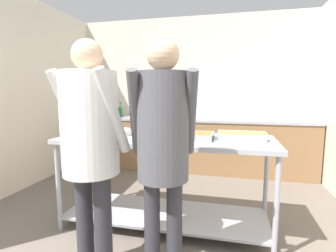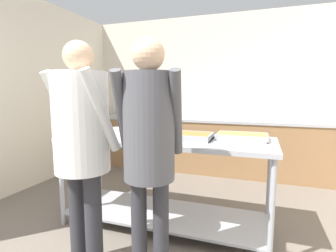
{
  "view_description": "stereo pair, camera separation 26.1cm",
  "coord_description": "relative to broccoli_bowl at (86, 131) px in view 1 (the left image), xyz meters",
  "views": [
    {
      "loc": [
        0.72,
        -0.87,
        1.34
      ],
      "look_at": [
        0.11,
        1.65,
        1.0
      ],
      "focal_mm": 28.0,
      "sensor_mm": 36.0,
      "label": 1
    },
    {
      "loc": [
        0.97,
        -0.79,
        1.34
      ],
      "look_at": [
        0.11,
        1.65,
        1.0
      ],
      "focal_mm": 28.0,
      "sensor_mm": 36.0,
      "label": 2
    }
  ],
  "objects": [
    {
      "name": "broccoli_bowl",
      "position": [
        0.0,
        0.0,
        0.0
      ],
      "size": [
        0.24,
        0.24,
        0.12
      ],
      "color": "silver",
      "rests_on": "serving_counter"
    },
    {
      "name": "guest_serving_left",
      "position": [
        0.48,
        -0.75,
        0.09
      ],
      "size": [
        0.54,
        0.42,
        1.69
      ],
      "color": "#2D2D33",
      "rests_on": "ground_plane"
    },
    {
      "name": "serving_counter",
      "position": [
        0.82,
        0.05,
        -0.34
      ],
      "size": [
        2.06,
        0.75,
        0.9
      ],
      "color": "#9EA0A8",
      "rests_on": "ground_plane"
    },
    {
      "name": "serving_tray_roast",
      "position": [
        1.09,
        0.07,
        -0.02
      ],
      "size": [
        0.36,
        0.32,
        0.05
      ],
      "color": "#9EA0A8",
      "rests_on": "serving_counter"
    },
    {
      "name": "guest_serving_right",
      "position": [
        1.0,
        -0.74,
        0.1
      ],
      "size": [
        0.49,
        0.41,
        1.68
      ],
      "color": "#2D2D33",
      "rests_on": "ground_plane"
    },
    {
      "name": "wall_left",
      "position": [
        -1.37,
        0.45,
        0.38
      ],
      "size": [
        0.06,
        4.02,
        2.65
      ],
      "color": "beige",
      "rests_on": "ground_plane"
    },
    {
      "name": "water_bottle",
      "position": [
        -0.5,
        1.97,
        0.06
      ],
      "size": [
        0.08,
        0.08,
        0.24
      ],
      "color": "#23602D",
      "rests_on": "back_counter"
    },
    {
      "name": "serving_tray_vegetables",
      "position": [
        1.53,
        0.19,
        -0.02
      ],
      "size": [
        0.45,
        0.28,
        0.05
      ],
      "color": "#9EA0A8",
      "rests_on": "serving_counter"
    },
    {
      "name": "wall_rear",
      "position": [
        0.71,
        2.4,
        0.38
      ],
      "size": [
        4.21,
        0.06,
        2.65
      ],
      "color": "beige",
      "rests_on": "ground_plane"
    },
    {
      "name": "plate_stack",
      "position": [
        0.3,
        0.1,
        -0.02
      ],
      "size": [
        0.28,
        0.28,
        0.06
      ],
      "color": "white",
      "rests_on": "serving_counter"
    },
    {
      "name": "sauce_pan",
      "position": [
        0.67,
        0.05,
        0.0
      ],
      "size": [
        0.4,
        0.26,
        0.09
      ],
      "color": "#9EA0A8",
      "rests_on": "serving_counter"
    },
    {
      "name": "back_counter",
      "position": [
        0.71,
        2.03,
        -0.5
      ],
      "size": [
        4.05,
        0.65,
        0.89
      ],
      "color": "olive",
      "rests_on": "ground_plane"
    }
  ]
}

